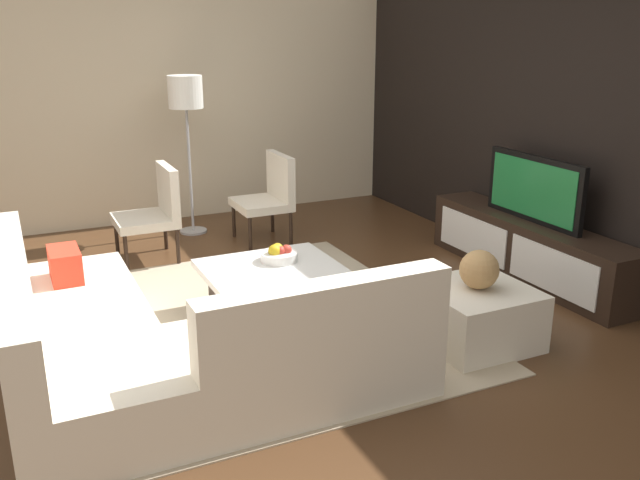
# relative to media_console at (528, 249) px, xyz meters

# --- Properties ---
(ground_plane) EXTENTS (14.00, 14.00, 0.00)m
(ground_plane) POSITION_rel_media_console_xyz_m (-0.00, -2.40, -0.25)
(ground_plane) COLOR #4C301C
(feature_wall_back) EXTENTS (6.40, 0.12, 2.80)m
(feature_wall_back) POSITION_rel_media_console_xyz_m (-0.00, 0.30, 1.15)
(feature_wall_back) COLOR black
(feature_wall_back) RESTS_ON ground
(side_wall_left) EXTENTS (0.12, 5.20, 2.80)m
(side_wall_left) POSITION_rel_media_console_xyz_m (-3.20, -2.20, 1.15)
(side_wall_left) COLOR beige
(side_wall_left) RESTS_ON ground
(area_rug) EXTENTS (3.00, 2.48, 0.01)m
(area_rug) POSITION_rel_media_console_xyz_m (-0.10, -2.40, -0.24)
(area_rug) COLOR tan
(area_rug) RESTS_ON ground
(media_console) EXTENTS (2.19, 0.43, 0.50)m
(media_console) POSITION_rel_media_console_xyz_m (0.00, 0.00, 0.00)
(media_console) COLOR black
(media_console) RESTS_ON ground
(television) EXTENTS (1.09, 0.06, 0.56)m
(television) POSITION_rel_media_console_xyz_m (-0.00, 0.00, 0.53)
(television) COLOR black
(television) RESTS_ON media_console
(sectional_couch) EXTENTS (2.33, 2.30, 0.81)m
(sectional_couch) POSITION_rel_media_console_xyz_m (0.50, -3.29, 0.03)
(sectional_couch) COLOR beige
(sectional_couch) RESTS_ON ground
(coffee_table) EXTENTS (1.01, 0.99, 0.38)m
(coffee_table) POSITION_rel_media_console_xyz_m (-0.10, -2.30, -0.05)
(coffee_table) COLOR black
(coffee_table) RESTS_ON ground
(accent_chair_near) EXTENTS (0.57, 0.54, 0.87)m
(accent_chair_near) POSITION_rel_media_console_xyz_m (-1.84, -2.79, 0.24)
(accent_chair_near) COLOR black
(accent_chair_near) RESTS_ON ground
(floor_lamp) EXTENTS (0.34, 0.34, 1.61)m
(floor_lamp) POSITION_rel_media_console_xyz_m (-2.53, -2.27, 1.12)
(floor_lamp) COLOR #A5A5AA
(floor_lamp) RESTS_ON ground
(ottoman) EXTENTS (0.70, 0.70, 0.40)m
(ottoman) POSITION_rel_media_console_xyz_m (0.85, -1.21, -0.05)
(ottoman) COLOR beige
(ottoman) RESTS_ON ground
(fruit_bowl) EXTENTS (0.28, 0.28, 0.14)m
(fruit_bowl) POSITION_rel_media_console_xyz_m (-0.28, -2.20, 0.18)
(fruit_bowl) COLOR silver
(fruit_bowl) RESTS_ON coffee_table
(accent_chair_far) EXTENTS (0.57, 0.51, 0.87)m
(accent_chair_far) POSITION_rel_media_console_xyz_m (-1.94, -1.62, 0.24)
(accent_chair_far) COLOR black
(accent_chair_far) RESTS_ON ground
(decorative_ball) EXTENTS (0.27, 0.27, 0.27)m
(decorative_ball) POSITION_rel_media_console_xyz_m (0.85, -1.21, 0.28)
(decorative_ball) COLOR #AD8451
(decorative_ball) RESTS_ON ottoman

